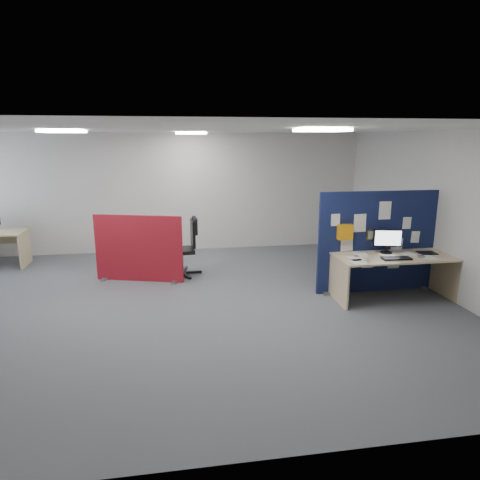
{
  "coord_description": "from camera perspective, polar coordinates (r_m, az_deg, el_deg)",
  "views": [
    {
      "loc": [
        0.06,
        -6.41,
        2.56
      ],
      "look_at": [
        1.11,
        0.08,
        1.0
      ],
      "focal_mm": 32.0,
      "sensor_mm": 36.0,
      "label": 1
    }
  ],
  "objects": [
    {
      "name": "wall_back",
      "position": [
        9.99,
        -9.56,
        6.19
      ],
      "size": [
        9.0,
        0.02,
        2.7
      ],
      "primitive_type": "cube",
      "color": "silver",
      "rests_on": "floor"
    },
    {
      "name": "red_divider",
      "position": [
        8.0,
        -13.37,
        -1.2
      ],
      "size": [
        1.59,
        0.51,
        1.23
      ],
      "rotation": [
        0.0,
        0.0,
        -0.29
      ],
      "color": "maroon",
      "rests_on": "floor"
    },
    {
      "name": "wall_right",
      "position": [
        7.89,
        25.19,
        3.25
      ],
      "size": [
        0.02,
        7.0,
        2.7
      ],
      "primitive_type": "cube",
      "color": "silver",
      "rests_on": "floor"
    },
    {
      "name": "ceiling_lights",
      "position": [
        7.09,
        -7.24,
        14.13
      ],
      "size": [
        4.1,
        4.1,
        0.04
      ],
      "color": "white",
      "rests_on": "ceiling"
    },
    {
      "name": "desk_papers",
      "position": [
        7.25,
        18.72,
        -1.98
      ],
      "size": [
        1.43,
        0.9,
        0.0
      ],
      "color": "white",
      "rests_on": "main_desk"
    },
    {
      "name": "keyboard",
      "position": [
        7.11,
        20.15,
        -2.31
      ],
      "size": [
        0.46,
        0.21,
        0.02
      ],
      "primitive_type": "cube",
      "rotation": [
        0.0,
        0.0,
        -0.07
      ],
      "color": "black",
      "rests_on": "main_desk"
    },
    {
      "name": "wall_front",
      "position": [
        3.15,
        -9.74,
        -9.4
      ],
      "size": [
        9.0,
        0.02,
        2.7
      ],
      "primitive_type": "cube",
      "color": "silver",
      "rests_on": "floor"
    },
    {
      "name": "monitor_main",
      "position": [
        7.37,
        19.03,
        0.01
      ],
      "size": [
        0.45,
        0.19,
        0.4
      ],
      "rotation": [
        0.0,
        0.0,
        -0.24
      ],
      "color": "black",
      "rests_on": "main_desk"
    },
    {
      "name": "ceiling",
      "position": [
        6.42,
        -10.08,
        14.4
      ],
      "size": [
        9.0,
        7.0,
        0.02
      ],
      "primitive_type": "cube",
      "color": "white",
      "rests_on": "wall_back"
    },
    {
      "name": "paper_tray",
      "position": [
        7.66,
        23.65,
        -1.57
      ],
      "size": [
        0.3,
        0.24,
        0.01
      ],
      "primitive_type": "cube",
      "rotation": [
        0.0,
        0.0,
        -0.09
      ],
      "color": "black",
      "rests_on": "main_desk"
    },
    {
      "name": "navy_divider",
      "position": [
        7.57,
        17.76,
        -0.27
      ],
      "size": [
        2.09,
        0.3,
        1.73
      ],
      "color": "#0F1339",
      "rests_on": "floor"
    },
    {
      "name": "office_chair",
      "position": [
        8.19,
        -7.03,
        -0.44
      ],
      "size": [
        0.71,
        0.73,
        1.1
      ],
      "rotation": [
        0.0,
        0.0,
        0.06
      ],
      "color": "black",
      "rests_on": "floor"
    },
    {
      "name": "mouse",
      "position": [
        7.35,
        23.01,
        -2.04
      ],
      "size": [
        0.11,
        0.08,
        0.03
      ],
      "primitive_type": "cube",
      "rotation": [
        0.0,
        0.0,
        -0.23
      ],
      "color": "gray",
      "rests_on": "main_desk"
    },
    {
      "name": "floor",
      "position": [
        6.9,
        -9.17,
        -8.6
      ],
      "size": [
        9.0,
        9.0,
        0.0
      ],
      "primitive_type": "plane",
      "color": "#575A60",
      "rests_on": "ground"
    },
    {
      "name": "main_desk",
      "position": [
        7.4,
        19.63,
        -3.1
      ],
      "size": [
        1.92,
        0.85,
        0.73
      ],
      "color": "#D5BA88",
      "rests_on": "floor"
    }
  ]
}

